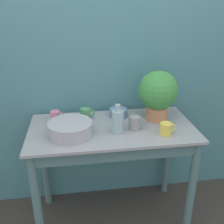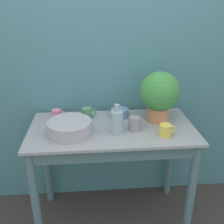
% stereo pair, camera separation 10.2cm
% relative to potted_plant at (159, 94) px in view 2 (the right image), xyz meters
% --- Properties ---
extents(wall_back, '(6.00, 0.05, 2.40)m').
position_rel_potted_plant_xyz_m(wall_back, '(-0.36, 0.28, 0.12)').
color(wall_back, teal).
rests_on(wall_back, ground_plane).
extents(counter_table, '(1.21, 0.62, 0.86)m').
position_rel_potted_plant_xyz_m(counter_table, '(-0.36, -0.11, -0.41)').
color(counter_table, slate).
rests_on(counter_table, ground_plane).
extents(potted_plant, '(0.30, 0.30, 0.38)m').
position_rel_potted_plant_xyz_m(potted_plant, '(0.00, 0.00, 0.00)').
color(potted_plant, tan).
rests_on(potted_plant, counter_table).
extents(bowl_wash_large, '(0.31, 0.31, 0.10)m').
position_rel_potted_plant_xyz_m(bowl_wash_large, '(-0.67, -0.17, -0.17)').
color(bowl_wash_large, '#A8A8B2').
rests_on(bowl_wash_large, counter_table).
extents(bottle_tall, '(0.08, 0.08, 0.21)m').
position_rel_potted_plant_xyz_m(bottle_tall, '(-0.34, -0.18, -0.13)').
color(bottle_tall, '#93B2BC').
rests_on(bottle_tall, counter_table).
extents(mug_pink, '(0.11, 0.07, 0.09)m').
position_rel_potted_plant_xyz_m(mug_pink, '(-0.78, 0.05, -0.17)').
color(mug_pink, pink).
rests_on(mug_pink, counter_table).
extents(mug_green, '(0.11, 0.08, 0.09)m').
position_rel_potted_plant_xyz_m(mug_green, '(-0.55, 0.08, -0.17)').
color(mug_green, '#4C935B').
rests_on(mug_green, counter_table).
extents(mug_yellow, '(0.12, 0.08, 0.08)m').
position_rel_potted_plant_xyz_m(mug_yellow, '(-0.01, -0.25, -0.18)').
color(mug_yellow, '#E5CC4C').
rests_on(mug_yellow, counter_table).
extents(mug_grey, '(0.12, 0.08, 0.10)m').
position_rel_potted_plant_xyz_m(mug_grey, '(-0.21, -0.15, -0.17)').
color(mug_grey, gray).
rests_on(mug_grey, counter_table).
extents(bowl_small_blue, '(0.14, 0.14, 0.07)m').
position_rel_potted_plant_xyz_m(bowl_small_blue, '(-0.29, 0.09, -0.18)').
color(bowl_small_blue, '#6684B2').
rests_on(bowl_small_blue, counter_table).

